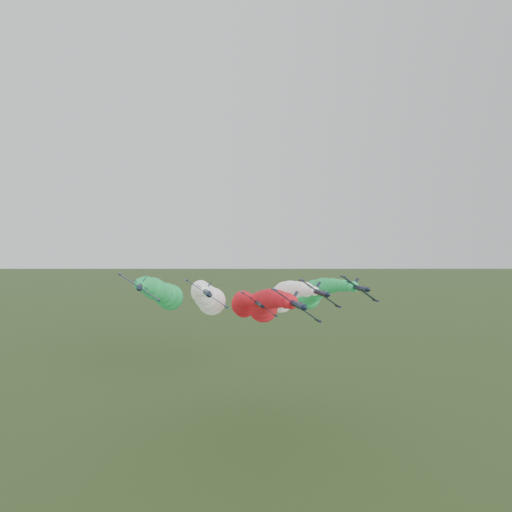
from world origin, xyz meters
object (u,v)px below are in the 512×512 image
(jet_lead, at_px, (264,305))
(jet_outer_left, at_px, (161,292))
(jet_outer_right, at_px, (314,293))
(jet_inner_left, at_px, (207,297))
(jet_inner_right, at_px, (284,296))
(jet_trail, at_px, (244,304))

(jet_lead, height_order, jet_outer_left, jet_outer_left)
(jet_lead, xyz_separation_m, jet_outer_right, (18.14, 18.06, 0.71))
(jet_inner_left, xyz_separation_m, jet_inner_right, (19.85, -3.31, 0.12))
(jet_outer_right, bearing_deg, jet_outer_left, 176.39)
(jet_outer_right, bearing_deg, jet_inner_left, -173.95)
(jet_inner_right, bearing_deg, jet_inner_left, 170.52)
(jet_inner_right, distance_m, jet_outer_right, 12.16)
(jet_inner_left, bearing_deg, jet_outer_left, 153.65)
(jet_inner_right, distance_m, jet_outer_left, 32.93)
(jet_inner_right, relative_size, jet_trail, 1.00)
(jet_lead, relative_size, jet_trail, 1.01)
(jet_outer_left, bearing_deg, jet_lead, -41.07)
(jet_lead, distance_m, jet_inner_right, 14.00)
(jet_inner_right, height_order, jet_outer_left, jet_outer_left)
(jet_inner_left, distance_m, jet_trail, 15.76)
(jet_lead, relative_size, jet_inner_right, 1.00)
(jet_inner_left, height_order, jet_inner_right, jet_inner_left)
(jet_inner_left, relative_size, jet_outer_right, 1.01)
(jet_outer_right, relative_size, jet_trail, 1.01)
(jet_lead, bearing_deg, jet_trail, 91.11)
(jet_lead, bearing_deg, jet_outer_right, 44.87)
(jet_outer_left, distance_m, jet_outer_right, 41.99)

